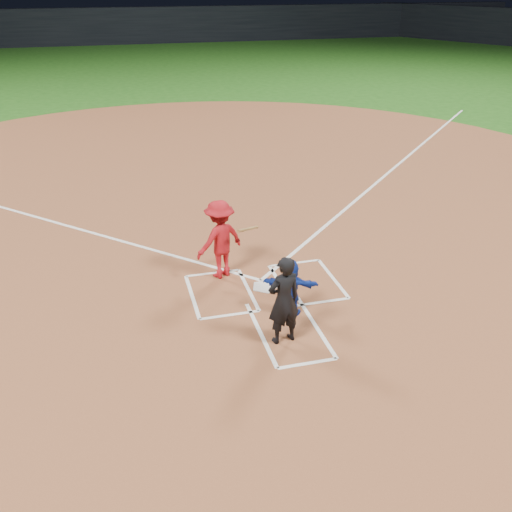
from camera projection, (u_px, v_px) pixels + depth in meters
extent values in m
plane|color=#1B4E13|center=(265.00, 287.00, 12.41)|extent=(120.00, 120.00, 0.00)
cylinder|color=brown|center=(213.00, 194.00, 17.60)|extent=(28.00, 28.00, 0.01)
cube|color=black|center=(127.00, 26.00, 53.20)|extent=(80.00, 1.20, 3.20)
cylinder|color=silver|center=(265.00, 287.00, 12.40)|extent=(0.60, 0.60, 0.02)
imported|color=#132FA0|center=(290.00, 287.00, 11.20)|extent=(1.16, 0.75, 1.19)
imported|color=black|center=(284.00, 300.00, 10.23)|extent=(0.70, 0.53, 1.73)
cube|color=white|center=(212.00, 273.00, 12.97)|extent=(1.22, 0.08, 0.01)
cube|color=white|center=(230.00, 315.00, 11.39)|extent=(1.22, 0.08, 0.01)
cube|color=white|center=(248.00, 289.00, 12.32)|extent=(0.08, 1.83, 0.01)
cube|color=white|center=(192.00, 296.00, 12.04)|extent=(0.08, 1.83, 0.01)
cube|color=white|center=(294.00, 263.00, 13.42)|extent=(1.22, 0.08, 0.01)
cube|color=white|center=(322.00, 302.00, 11.84)|extent=(1.22, 0.08, 0.01)
cube|color=white|center=(281.00, 285.00, 12.49)|extent=(0.08, 1.83, 0.01)
cube|color=white|center=(333.00, 278.00, 12.77)|extent=(0.08, 1.83, 0.01)
cube|color=white|center=(261.00, 333.00, 10.81)|extent=(0.08, 2.20, 0.01)
cube|color=white|center=(315.00, 325.00, 11.06)|extent=(0.08, 2.20, 0.01)
cube|color=white|center=(307.00, 363.00, 9.99)|extent=(1.10, 0.08, 0.01)
cube|color=white|center=(400.00, 163.00, 20.39)|extent=(14.21, 14.21, 0.01)
imported|color=#A61219|center=(220.00, 239.00, 12.49)|extent=(1.33, 1.09, 1.79)
cylinder|color=olive|center=(248.00, 229.00, 12.39)|extent=(0.63, 0.65, 0.28)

